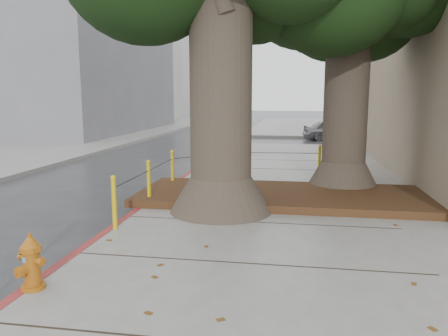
% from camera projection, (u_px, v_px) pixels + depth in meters
% --- Properties ---
extents(ground, '(140.00, 140.00, 0.00)m').
position_uv_depth(ground, '(210.00, 271.00, 6.09)').
color(ground, '#28282B').
rests_on(ground, ground).
extents(sidewalk_far, '(16.00, 20.00, 0.15)m').
position_uv_depth(sidewalk_far, '(358.00, 127.00, 34.33)').
color(sidewalk_far, slate).
rests_on(sidewalk_far, ground).
extents(curb_red, '(0.14, 26.00, 0.16)m').
position_uv_depth(curb_red, '(137.00, 213.00, 8.83)').
color(curb_red, maroon).
rests_on(curb_red, ground).
extents(planter_bed, '(6.40, 2.60, 0.16)m').
position_uv_depth(planter_bed, '(283.00, 196.00, 9.71)').
color(planter_bed, black).
rests_on(planter_bed, sidewalk_main).
extents(building_far_grey, '(12.00, 16.00, 12.00)m').
position_uv_depth(building_far_grey, '(52.00, 42.00, 28.95)').
color(building_far_grey, slate).
rests_on(building_far_grey, ground).
extents(building_far_white, '(12.00, 18.00, 15.00)m').
position_uv_depth(building_far_white, '(142.00, 53.00, 51.42)').
color(building_far_white, silver).
rests_on(building_far_white, ground).
extents(bollard_ring, '(3.79, 5.39, 0.95)m').
position_uv_depth(bollard_ring, '(209.00, 171.00, 10.38)').
color(bollard_ring, gold).
rests_on(bollard_ring, sidewalk_main).
extents(fire_hydrant, '(0.36, 0.36, 0.68)m').
position_uv_depth(fire_hydrant, '(31.00, 262.00, 5.14)').
color(fire_hydrant, '#B05E12').
rests_on(fire_hydrant, sidewalk_main).
extents(car_silver, '(3.48, 1.79, 1.13)m').
position_uv_depth(car_silver, '(333.00, 130.00, 24.38)').
color(car_silver, '#96969B').
rests_on(car_silver, ground).
extents(car_dark, '(2.14, 4.16, 1.15)m').
position_uv_depth(car_dark, '(55.00, 128.00, 25.80)').
color(car_dark, black).
rests_on(car_dark, ground).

